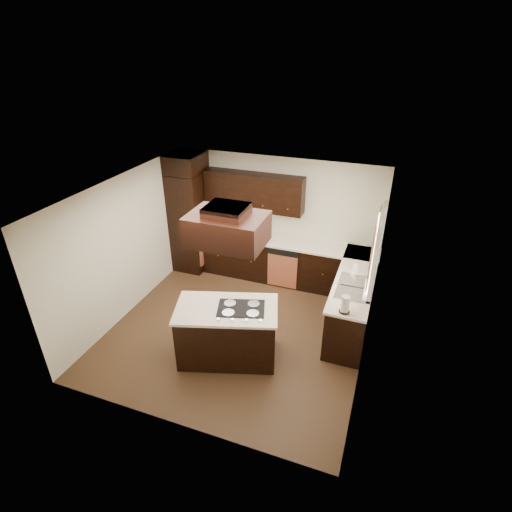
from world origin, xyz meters
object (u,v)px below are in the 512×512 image
at_px(island, 227,333).
at_px(spice_rack, 250,230).
at_px(oven_column, 190,221).
at_px(range_hood, 227,229).

height_order(island, spice_rack, spice_rack).
relative_size(oven_column, island, 1.44).
xyz_separation_m(oven_column, island, (1.87, -2.38, -0.62)).
distance_m(oven_column, island, 3.09).
bearing_deg(spice_rack, island, -83.15).
height_order(oven_column, island, oven_column).
distance_m(range_hood, spice_rack, 2.56).
xyz_separation_m(range_hood, spice_rack, (-0.53, 2.26, -1.08)).
height_order(oven_column, spice_rack, oven_column).
height_order(island, range_hood, range_hood).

